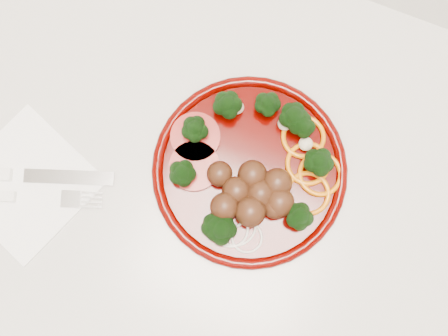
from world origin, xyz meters
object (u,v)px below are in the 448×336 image
at_px(knife, 7,175).
at_px(fork, 2,196).
at_px(plate, 251,171).
at_px(napkin, 26,184).

height_order(knife, fork, knife).
height_order(plate, napkin, plate).
relative_size(plate, napkin, 1.68).
relative_size(plate, knife, 1.20).
distance_m(napkin, knife, 0.03).
bearing_deg(napkin, plate, 24.46).
bearing_deg(fork, knife, 83.00).
distance_m(plate, fork, 0.31).
bearing_deg(knife, plate, 2.62).
height_order(plate, knife, plate).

